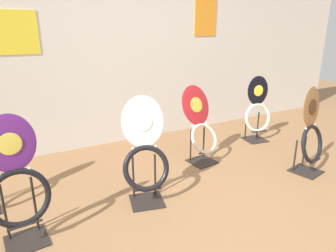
% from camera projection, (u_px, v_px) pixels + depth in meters
% --- Properties ---
extents(ground_plane, '(14.00, 14.00, 0.00)m').
position_uv_depth(ground_plane, '(264.00, 243.00, 2.12)').
color(ground_plane, '#8E6642').
extents(wall_back, '(8.00, 0.07, 2.60)m').
position_uv_depth(wall_back, '(126.00, 42.00, 3.77)').
color(wall_back, silver).
rests_on(wall_back, ground_plane).
extents(toilet_seat_display_crimson_swirl, '(0.39, 0.41, 0.86)m').
position_uv_depth(toilet_seat_display_crimson_swirl, '(200.00, 125.00, 3.34)').
color(toilet_seat_display_crimson_swirl, black).
rests_on(toilet_seat_display_crimson_swirl, ground_plane).
extents(toilet_seat_display_woodgrain, '(0.42, 0.33, 0.91)m').
position_uv_depth(toilet_seat_display_woodgrain, '(311.00, 136.00, 3.07)').
color(toilet_seat_display_woodgrain, black).
rests_on(toilet_seat_display_woodgrain, ground_plane).
extents(toilet_seat_display_white_plain, '(0.44, 0.37, 0.93)m').
position_uv_depth(toilet_seat_display_white_plain, '(145.00, 155.00, 2.52)').
color(toilet_seat_display_white_plain, black).
rests_on(toilet_seat_display_white_plain, ground_plane).
extents(toilet_seat_display_jazz_black, '(0.41, 0.33, 0.87)m').
position_uv_depth(toilet_seat_display_jazz_black, '(257.00, 112.00, 3.98)').
color(toilet_seat_display_jazz_black, black).
rests_on(toilet_seat_display_jazz_black, ground_plane).
extents(toilet_seat_display_purple_note, '(0.42, 0.30, 0.94)m').
position_uv_depth(toilet_seat_display_purple_note, '(18.00, 188.00, 2.01)').
color(toilet_seat_display_purple_note, black).
rests_on(toilet_seat_display_purple_note, ground_plane).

